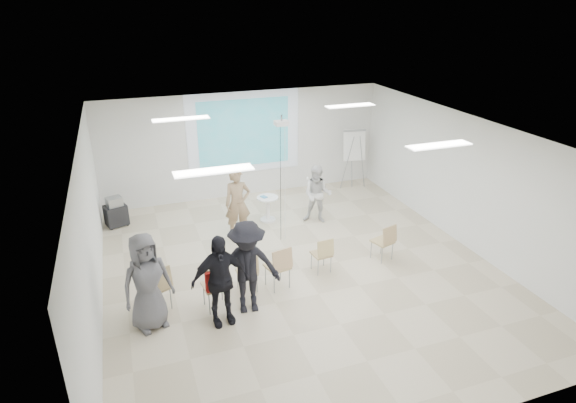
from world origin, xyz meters
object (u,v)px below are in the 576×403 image
object	(u,v)px
laptop	(247,270)
flipchart_easel	(354,146)
audience_left	(219,274)
chair_left_mid	(216,284)
player_right	(318,192)
chair_center	(279,264)
audience_outer	(146,277)
chair_right_inner	(323,252)
chair_left_inner	(248,271)
chair_far_left	(158,285)
pedestal_table	(268,207)
av_cart	(116,213)
audience_mid	(247,262)
chair_right_far	(385,239)
player_left	(237,199)

from	to	relation	value
laptop	flipchart_easel	size ratio (longest dim) A/B	0.16
laptop	audience_left	world-z (taller)	audience_left
audience_left	laptop	bearing A→B (deg)	44.96
laptop	chair_left_mid	bearing A→B (deg)	31.75
player_right	chair_center	distance (m)	3.24
audience_outer	flipchart_easel	distance (m)	7.96
chair_right_inner	audience_left	bearing A→B (deg)	-163.84
chair_left_inner	audience_outer	bearing A→B (deg)	-168.55
chair_far_left	audience_outer	world-z (taller)	audience_outer
pedestal_table	chair_right_inner	xyz separation A→B (m)	(0.33, -2.81, 0.10)
chair_left_mid	av_cart	xyz separation A→B (m)	(-1.66, 4.37, -0.20)
chair_left_mid	chair_center	xyz separation A→B (m)	(1.31, 0.28, -0.01)
audience_mid	audience_outer	xyz separation A→B (m)	(-1.74, 0.12, -0.02)
player_right	chair_right_inner	size ratio (longest dim) A/B	2.08
player_right	audience_mid	bearing A→B (deg)	-99.92
chair_right_inner	audience_mid	size ratio (longest dim) A/B	0.39
chair_left_mid	av_cart	size ratio (longest dim) A/B	1.21
chair_left_inner	audience_mid	distance (m)	0.81
chair_far_left	audience_left	size ratio (longest dim) A/B	0.47
chair_far_left	audience_mid	size ratio (longest dim) A/B	0.45
chair_right_far	laptop	xyz separation A→B (m)	(-3.14, -0.10, -0.08)
audience_mid	av_cart	size ratio (longest dim) A/B	2.66
chair_left_inner	chair_center	distance (m)	0.63
chair_far_left	chair_left_inner	size ratio (longest dim) A/B	1.15
player_right	laptop	xyz separation A→B (m)	(-2.52, -2.43, -0.40)
pedestal_table	player_left	bearing A→B (deg)	-147.65
av_cart	audience_mid	bearing A→B (deg)	-81.77
chair_left_inner	av_cart	xyz separation A→B (m)	(-2.36, 4.00, -0.12)
chair_right_far	flipchart_easel	size ratio (longest dim) A/B	0.48
pedestal_table	chair_left_inner	xyz separation A→B (m)	(-1.33, -2.99, 0.10)
chair_left_inner	player_left	bearing A→B (deg)	78.10
chair_right_far	audience_mid	bearing A→B (deg)	176.56
audience_left	chair_right_inner	bearing A→B (deg)	15.98
player_left	chair_left_mid	world-z (taller)	player_left
chair_far_left	chair_left_inner	bearing A→B (deg)	-22.21
audience_outer	chair_right_inner	bearing A→B (deg)	-9.19
chair_left_mid	audience_outer	distance (m)	1.28
chair_left_inner	chair_left_mid	bearing A→B (deg)	-153.78
player_left	audience_left	distance (m)	3.36
chair_right_far	chair_right_inner	bearing A→B (deg)	163.84
player_left	player_right	world-z (taller)	player_left
chair_left_inner	chair_right_inner	distance (m)	1.67
player_right	chair_center	world-z (taller)	player_right
chair_far_left	chair_center	world-z (taller)	chair_far_left
chair_far_left	chair_left_mid	world-z (taller)	chair_left_mid
audience_mid	chair_center	bearing A→B (deg)	38.70
player_right	chair_far_left	bearing A→B (deg)	-117.87
av_cart	flipchart_easel	bearing A→B (deg)	-14.59
chair_right_far	av_cart	xyz separation A→B (m)	(-5.50, 3.81, -0.16)
chair_left_mid	laptop	world-z (taller)	chair_left_mid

